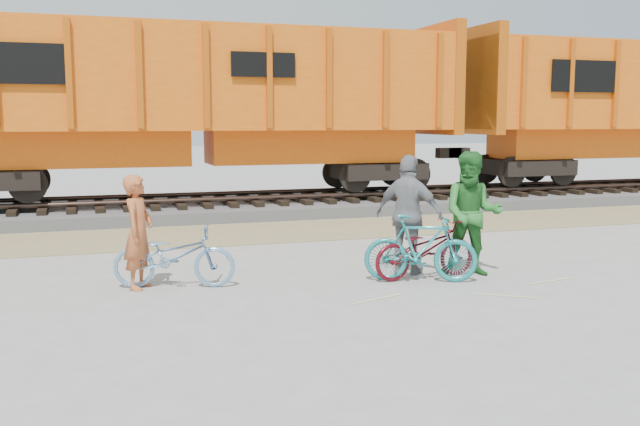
# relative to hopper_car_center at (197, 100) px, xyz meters

# --- Properties ---
(ground) EXTENTS (120.00, 120.00, 0.00)m
(ground) POSITION_rel_hopper_car_center_xyz_m (2.01, -9.00, -3.01)
(ground) COLOR #9E9E99
(ground) RESTS_ON ground
(gravel_strip) EXTENTS (120.00, 3.00, 0.02)m
(gravel_strip) POSITION_rel_hopper_car_center_xyz_m (2.01, -3.50, -3.00)
(gravel_strip) COLOR tan
(gravel_strip) RESTS_ON ground
(ballast_bed) EXTENTS (120.00, 4.00, 0.30)m
(ballast_bed) POSITION_rel_hopper_car_center_xyz_m (2.01, 0.00, -2.86)
(ballast_bed) COLOR slate
(ballast_bed) RESTS_ON ground
(track) EXTENTS (120.00, 2.60, 0.24)m
(track) POSITION_rel_hopper_car_center_xyz_m (2.01, 0.00, -2.53)
(track) COLOR black
(track) RESTS_ON ballast_bed
(hopper_car_center) EXTENTS (14.00, 3.13, 4.65)m
(hopper_car_center) POSITION_rel_hopper_car_center_xyz_m (0.00, 0.00, 0.00)
(hopper_car_center) COLOR black
(hopper_car_center) RESTS_ON track
(bicycle_blue) EXTENTS (1.91, 1.09, 0.95)m
(bicycle_blue) POSITION_rel_hopper_car_center_xyz_m (-1.60, -8.18, -2.53)
(bicycle_blue) COLOR #6C97BF
(bicycle_blue) RESTS_ON ground
(bicycle_teal) EXTENTS (1.80, 1.16, 1.05)m
(bicycle_teal) POSITION_rel_hopper_car_center_xyz_m (2.07, -8.98, -2.48)
(bicycle_teal) COLOR teal
(bicycle_teal) RESTS_ON ground
(bicycle_maroon) EXTENTS (1.82, 0.78, 0.93)m
(bicycle_maroon) POSITION_rel_hopper_car_center_xyz_m (2.24, -8.78, -2.54)
(bicycle_maroon) COLOR #4D0C15
(bicycle_maroon) RESTS_ON ground
(person_solo) EXTENTS (0.63, 0.73, 1.70)m
(person_solo) POSITION_rel_hopper_car_center_xyz_m (-2.10, -8.08, -2.16)
(person_solo) COLOR #B85A2E
(person_solo) RESTS_ON ground
(person_man) EXTENTS (1.22, 1.14, 2.00)m
(person_man) POSITION_rel_hopper_car_center_xyz_m (3.07, -8.78, -2.01)
(person_man) COLOR #276E29
(person_man) RESTS_ON ground
(person_woman) EXTENTS (1.11, 1.16, 1.94)m
(person_woman) POSITION_rel_hopper_car_center_xyz_m (2.14, -8.38, -2.03)
(person_woman) COLOR gray
(person_woman) RESTS_ON ground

